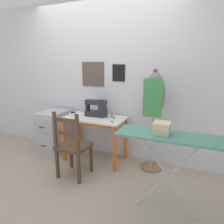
# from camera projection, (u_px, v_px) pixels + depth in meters

# --- Properties ---
(ground_plane) EXTENTS (14.00, 14.00, 0.00)m
(ground_plane) POSITION_uv_depth(u_px,v_px,m) (87.00, 166.00, 3.04)
(ground_plane) COLOR tan
(wall_back) EXTENTS (10.00, 0.07, 2.55)m
(wall_back) POSITION_uv_depth(u_px,v_px,m) (104.00, 79.00, 3.29)
(wall_back) COLOR silver
(wall_back) RESTS_ON ground_plane
(sewing_table) EXTENTS (0.96, 0.54, 0.71)m
(sewing_table) POSITION_uv_depth(u_px,v_px,m) (94.00, 124.00, 3.13)
(sewing_table) COLOR silver
(sewing_table) RESTS_ON ground_plane
(sewing_machine) EXTENTS (0.35, 0.17, 0.28)m
(sewing_machine) POSITION_uv_depth(u_px,v_px,m) (97.00, 109.00, 3.16)
(sewing_machine) COLOR #28282D
(sewing_machine) RESTS_ON sewing_table
(fabric_bowl) EXTENTS (0.11, 0.11, 0.05)m
(fabric_bowl) POSITION_uv_depth(u_px,v_px,m) (73.00, 114.00, 3.20)
(fabric_bowl) COLOR silver
(fabric_bowl) RESTS_ON sewing_table
(scissors) EXTENTS (0.11, 0.13, 0.01)m
(scissors) POSITION_uv_depth(u_px,v_px,m) (112.00, 122.00, 2.85)
(scissors) COLOR silver
(scissors) RESTS_ON sewing_table
(thread_spool_near_machine) EXTENTS (0.04, 0.04, 0.04)m
(thread_spool_near_machine) POSITION_uv_depth(u_px,v_px,m) (107.00, 117.00, 3.07)
(thread_spool_near_machine) COLOR #2875C1
(thread_spool_near_machine) RESTS_ON sewing_table
(thread_spool_mid_table) EXTENTS (0.04, 0.04, 0.03)m
(thread_spool_mid_table) POSITION_uv_depth(u_px,v_px,m) (112.00, 116.00, 3.11)
(thread_spool_mid_table) COLOR orange
(thread_spool_mid_table) RESTS_ON sewing_table
(thread_spool_far_edge) EXTENTS (0.04, 0.04, 0.04)m
(thread_spool_far_edge) POSITION_uv_depth(u_px,v_px,m) (114.00, 117.00, 3.04)
(thread_spool_far_edge) COLOR green
(thread_spool_far_edge) RESTS_ON sewing_table
(wooden_chair) EXTENTS (0.40, 0.38, 0.93)m
(wooden_chair) POSITION_uv_depth(u_px,v_px,m) (73.00, 146.00, 2.69)
(wooden_chair) COLOR #513823
(wooden_chair) RESTS_ON ground_plane
(filing_cabinet) EXTENTS (0.41, 0.57, 0.73)m
(filing_cabinet) POSITION_uv_depth(u_px,v_px,m) (54.00, 132.00, 3.51)
(filing_cabinet) COLOR #B7B7BC
(filing_cabinet) RESTS_ON ground_plane
(dress_form) EXTENTS (0.32, 0.32, 1.46)m
(dress_form) POSITION_uv_depth(u_px,v_px,m) (154.00, 101.00, 2.77)
(dress_form) COLOR #846647
(dress_form) RESTS_ON ground_plane
(ironing_board) EXTENTS (1.03, 0.35, 0.86)m
(ironing_board) POSITION_uv_depth(u_px,v_px,m) (170.00, 140.00, 1.92)
(ironing_board) COLOR #518E7A
(ironing_board) RESTS_ON ground_plane
(storage_box) EXTENTS (0.16, 0.16, 0.12)m
(storage_box) POSITION_uv_depth(u_px,v_px,m) (162.00, 128.00, 1.92)
(storage_box) COLOR beige
(storage_box) RESTS_ON ironing_board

